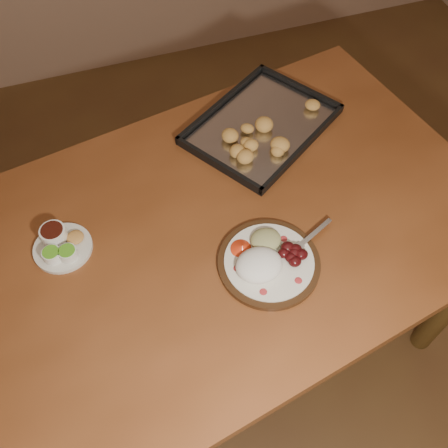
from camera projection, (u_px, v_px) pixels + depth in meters
name	position (u px, v px, depth m)	size (l,w,h in m)	color
ground	(259.00, 402.00, 1.75)	(4.00, 4.00, 0.00)	brown
dining_table	(209.00, 251.00, 1.34)	(1.64, 1.17, 0.75)	brown
dinner_plate	(267.00, 260.00, 1.19)	(0.32, 0.25, 0.06)	black
condiment_saucer	(60.00, 245.00, 1.22)	(0.14, 0.14, 0.05)	beige
baking_tray	(261.00, 125.00, 1.46)	(0.52, 0.48, 0.04)	black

